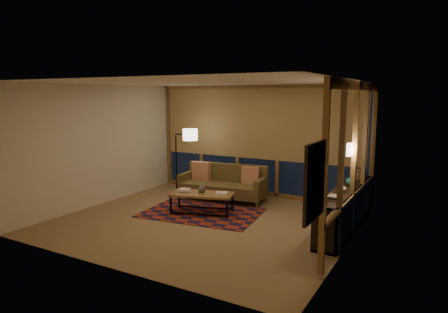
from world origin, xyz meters
The scene contains 21 objects.
floor centered at (0.00, 0.00, 0.00)m, with size 5.50×5.00×0.01m, color #A27E52.
ceiling centered at (0.00, 0.00, 2.70)m, with size 5.50×5.00×0.01m, color white.
walls centered at (0.00, 0.00, 1.35)m, with size 5.51×5.01×2.70m.
window_wall_back centered at (0.00, 2.43, 1.35)m, with size 5.30×0.16×2.60m, color olive, non-canonical shape.
window_wall_right centered at (2.68, 0.60, 1.35)m, with size 0.16×3.70×2.60m, color olive, non-canonical shape.
wall_art centered at (2.71, -1.85, 1.45)m, with size 0.06×0.74×0.94m, color red, non-canonical shape.
wall_sconce centered at (2.62, 0.45, 1.55)m, with size 0.12×0.18×0.22m, color white, non-canonical shape.
sofa centered at (-0.47, 1.55, 0.41)m, with size 2.00×0.81×0.82m, color brown, non-canonical shape.
pillow_left centered at (-1.12, 1.63, 0.64)m, with size 0.46×0.15×0.46m, color #CE471E, non-canonical shape.
pillow_right centered at (0.15, 1.76, 0.61)m, with size 0.41×0.14×0.41m, color #CE471E, non-canonical shape.
area_rug centered at (-0.35, 0.41, 0.01)m, with size 2.39×1.60×0.01m, color maroon.
coffee_table centered at (-0.33, 0.42, 0.22)m, with size 1.31×0.60×0.44m, color olive, non-canonical shape.
book_stack_a centered at (-0.71, 0.34, 0.47)m, with size 0.26×0.20×0.07m, color white, non-canonical shape.
book_stack_b centered at (0.08, 0.52, 0.46)m, with size 0.26×0.21×0.05m, color white, non-canonical shape.
ceramic_pot centered at (-0.35, 0.43, 0.52)m, with size 0.16×0.16×0.16m, color black.
floor_lamp centered at (-1.79, 1.52, 0.83)m, with size 0.55×0.36×1.66m, color black, non-canonical shape.
bookshelf centered at (2.49, 1.00, 0.38)m, with size 0.40×3.01×0.75m, color black, non-canonical shape.
basket centered at (2.47, 1.98, 0.85)m, with size 0.25×0.25×0.19m, color #AC813C.
teal_bowl centered at (2.49, 1.27, 0.83)m, with size 0.15×0.15×0.15m, color teal.
vase centered at (2.49, 0.59, 0.84)m, with size 0.17×0.17×0.18m, color tan.
shelf_book_stack centered at (2.49, 0.05, 0.78)m, with size 0.15×0.21×0.06m, color white, non-canonical shape.
Camera 1 is at (4.06, -6.42, 2.47)m, focal length 32.00 mm.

